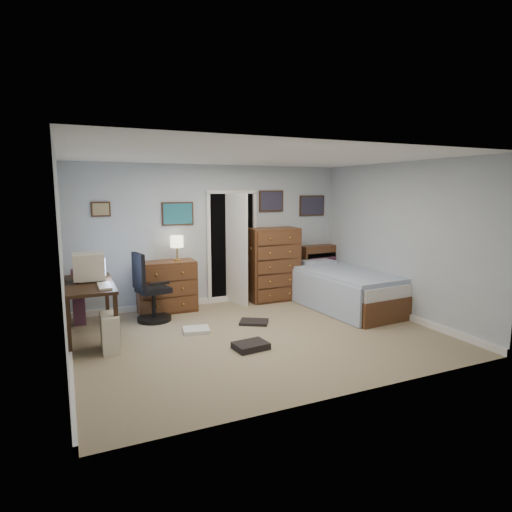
{
  "coord_description": "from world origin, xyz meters",
  "views": [
    {
      "loc": [
        -2.45,
        -5.33,
        2.05
      ],
      "look_at": [
        0.08,
        0.3,
        1.1
      ],
      "focal_mm": 30.0,
      "sensor_mm": 36.0,
      "label": 1
    }
  ],
  "objects_px": {
    "office_chair": "(150,295)",
    "low_dresser": "(166,286)",
    "tall_dresser": "(273,264)",
    "computer_desk": "(82,297)",
    "bed": "(345,289)"
  },
  "relations": [
    {
      "from": "computer_desk",
      "to": "tall_dresser",
      "type": "height_order",
      "value": "tall_dresser"
    },
    {
      "from": "office_chair",
      "to": "bed",
      "type": "xyz_separation_m",
      "value": [
        3.28,
        -0.59,
        -0.09
      ]
    },
    {
      "from": "tall_dresser",
      "to": "low_dresser",
      "type": "bearing_deg",
      "value": -178.68
    },
    {
      "from": "tall_dresser",
      "to": "computer_desk",
      "type": "bearing_deg",
      "value": -162.47
    },
    {
      "from": "low_dresser",
      "to": "bed",
      "type": "bearing_deg",
      "value": -18.58
    },
    {
      "from": "office_chair",
      "to": "tall_dresser",
      "type": "bearing_deg",
      "value": -1.23
    },
    {
      "from": "low_dresser",
      "to": "computer_desk",
      "type": "bearing_deg",
      "value": -143.52
    },
    {
      "from": "office_chair",
      "to": "low_dresser",
      "type": "height_order",
      "value": "office_chair"
    },
    {
      "from": "office_chair",
      "to": "low_dresser",
      "type": "xyz_separation_m",
      "value": [
        0.37,
        0.47,
        0.01
      ]
    },
    {
      "from": "bed",
      "to": "low_dresser",
      "type": "bearing_deg",
      "value": 156.04
    },
    {
      "from": "low_dresser",
      "to": "bed",
      "type": "height_order",
      "value": "low_dresser"
    },
    {
      "from": "computer_desk",
      "to": "office_chair",
      "type": "relative_size",
      "value": 1.26
    },
    {
      "from": "office_chair",
      "to": "tall_dresser",
      "type": "xyz_separation_m",
      "value": [
        2.37,
        0.44,
        0.25
      ]
    },
    {
      "from": "computer_desk",
      "to": "bed",
      "type": "bearing_deg",
      "value": -1.04
    },
    {
      "from": "computer_desk",
      "to": "tall_dresser",
      "type": "bearing_deg",
      "value": 15.8
    }
  ]
}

